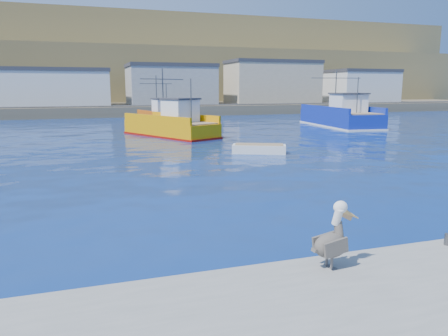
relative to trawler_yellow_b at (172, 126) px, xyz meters
name	(u,v)px	position (x,y,z in m)	size (l,w,h in m)	color
ground	(286,234)	(-2.32, -28.99, -1.00)	(260.00, 260.00, 0.00)	navy
dock_bollards	(371,250)	(-1.72, -32.39, -0.35)	(36.20, 0.20, 0.30)	#4C4C4C
far_shore	(100,70)	(-2.32, 80.21, 7.97)	(200.00, 81.00, 24.00)	brown
trawler_yellow_b	(172,126)	(0.00, 0.00, 0.00)	(7.96, 11.15, 6.43)	orange
trawler_blue	(341,117)	(21.38, 4.41, 0.15)	(6.38, 13.74, 6.78)	#11279B
boat_orange	(160,117)	(1.26, 13.32, 0.01)	(4.58, 8.47, 6.04)	#CC510A
skiff_mid	(259,150)	(3.59, -12.74, -0.75)	(3.92, 2.74, 0.81)	silver
pelican	(333,240)	(-3.01, -32.69, 0.16)	(1.27, 0.57, 1.56)	#595451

